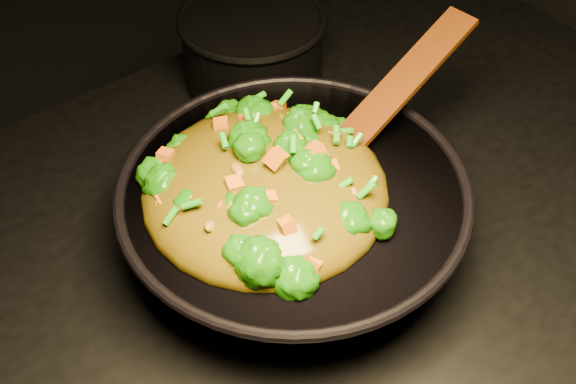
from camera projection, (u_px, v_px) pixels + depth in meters
wok at (293, 220)px, 0.82m from camera, size 0.45×0.45×0.11m
stir_fry at (264, 163)px, 0.74m from camera, size 0.31×0.31×0.09m
spatula at (391, 94)px, 0.83m from camera, size 0.25×0.07×0.11m
back_pot at (253, 50)px, 1.04m from camera, size 0.25×0.25×0.12m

